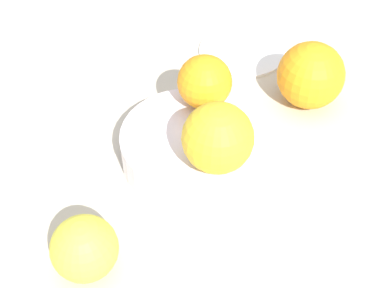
{
  "coord_description": "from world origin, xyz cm",
  "views": [
    {
      "loc": [
        40.95,
        20.94,
        48.6
      ],
      "look_at": [
        0.0,
        0.0,
        2.39
      ],
      "focal_mm": 52.9,
      "sensor_mm": 36.0,
      "label": 1
    }
  ],
  "objects_px": {
    "orange_loose_0": "(84,248)",
    "orange_loose_1": "(311,75)",
    "orange_in_bowl_1": "(205,82)",
    "orange_in_bowl_0": "(218,138)",
    "side_plate": "(242,50)",
    "fruit_bowl": "(192,147)"
  },
  "relations": [
    {
      "from": "orange_in_bowl_0",
      "to": "orange_in_bowl_1",
      "type": "relative_size",
      "value": 1.18
    },
    {
      "from": "orange_in_bowl_1",
      "to": "orange_loose_0",
      "type": "distance_m",
      "value": 0.24
    },
    {
      "from": "orange_in_bowl_0",
      "to": "orange_in_bowl_1",
      "type": "bearing_deg",
      "value": -146.07
    },
    {
      "from": "orange_loose_0",
      "to": "side_plate",
      "type": "relative_size",
      "value": 0.53
    },
    {
      "from": "orange_loose_0",
      "to": "orange_loose_1",
      "type": "distance_m",
      "value": 0.36
    },
    {
      "from": "orange_loose_1",
      "to": "side_plate",
      "type": "relative_size",
      "value": 0.69
    },
    {
      "from": "orange_in_bowl_0",
      "to": "orange_loose_1",
      "type": "distance_m",
      "value": 0.2
    },
    {
      "from": "fruit_bowl",
      "to": "side_plate",
      "type": "relative_size",
      "value": 1.32
    },
    {
      "from": "orange_in_bowl_0",
      "to": "orange_in_bowl_1",
      "type": "distance_m",
      "value": 0.1
    },
    {
      "from": "orange_in_bowl_1",
      "to": "orange_loose_1",
      "type": "distance_m",
      "value": 0.15
    },
    {
      "from": "orange_in_bowl_1",
      "to": "orange_loose_1",
      "type": "relative_size",
      "value": 0.75
    },
    {
      "from": "side_plate",
      "to": "orange_loose_0",
      "type": "bearing_deg",
      "value": 1.19
    },
    {
      "from": "orange_in_bowl_0",
      "to": "orange_in_bowl_1",
      "type": "xyz_separation_m",
      "value": [
        -0.08,
        -0.06,
        -0.01
      ]
    },
    {
      "from": "orange_in_bowl_1",
      "to": "side_plate",
      "type": "xyz_separation_m",
      "value": [
        -0.17,
        -0.02,
        -0.07
      ]
    },
    {
      "from": "orange_loose_0",
      "to": "orange_loose_1",
      "type": "relative_size",
      "value": 0.77
    },
    {
      "from": "orange_in_bowl_1",
      "to": "fruit_bowl",
      "type": "bearing_deg",
      "value": 11.83
    },
    {
      "from": "orange_in_bowl_0",
      "to": "side_plate",
      "type": "distance_m",
      "value": 0.27
    },
    {
      "from": "orange_in_bowl_0",
      "to": "orange_loose_0",
      "type": "relative_size",
      "value": 1.15
    },
    {
      "from": "orange_loose_0",
      "to": "side_plate",
      "type": "bearing_deg",
      "value": -178.81
    },
    {
      "from": "orange_in_bowl_1",
      "to": "side_plate",
      "type": "height_order",
      "value": "orange_in_bowl_1"
    },
    {
      "from": "fruit_bowl",
      "to": "orange_in_bowl_0",
      "type": "height_order",
      "value": "orange_in_bowl_0"
    },
    {
      "from": "fruit_bowl",
      "to": "orange_in_bowl_1",
      "type": "relative_size",
      "value": 2.56
    }
  ]
}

